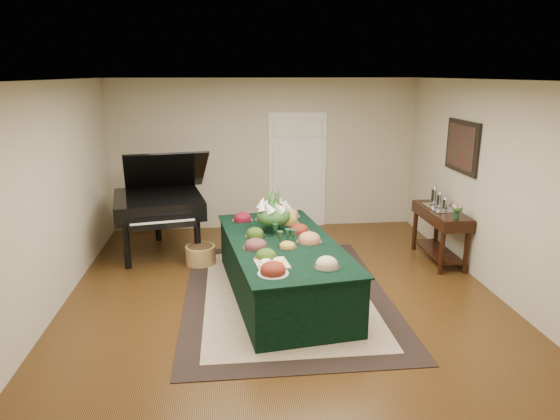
{
  "coord_description": "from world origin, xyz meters",
  "views": [
    {
      "loc": [
        -0.66,
        -5.94,
        2.78
      ],
      "look_at": [
        0.0,
        0.3,
        1.05
      ],
      "focal_mm": 32.0,
      "sensor_mm": 36.0,
      "label": 1
    }
  ],
  "objects": [
    {
      "name": "floral_centerpiece",
      "position": [
        -0.08,
        0.39,
        1.01
      ],
      "size": [
        0.47,
        0.47,
        0.47
      ],
      "color": "#153420",
      "rests_on": "buffet_table"
    },
    {
      "name": "grand_piano",
      "position": [
        -1.75,
        1.74,
        0.82
      ],
      "size": [
        1.61,
        1.8,
        1.65
      ],
      "color": "black",
      "rests_on": "ground"
    },
    {
      "name": "wicker_basket",
      "position": [
        -1.11,
        1.18,
        0.14
      ],
      "size": [
        0.45,
        0.45,
        0.28
      ],
      "primitive_type": "cylinder",
      "color": "#A17741",
      "rests_on": "ground"
    },
    {
      "name": "ground",
      "position": [
        0.0,
        0.0,
        0.0
      ],
      "size": [
        6.0,
        6.0,
        0.0
      ],
      "primitive_type": "plane",
      "color": "black",
      "rests_on": "ground"
    },
    {
      "name": "green_goblets",
      "position": [
        0.01,
        -0.06,
        0.82
      ],
      "size": [
        0.27,
        0.4,
        0.18
      ],
      "color": "#153420",
      "rests_on": "buffet_table"
    },
    {
      "name": "mahogany_sideboard",
      "position": [
        2.5,
        0.94,
        0.62
      ],
      "size": [
        0.45,
        1.24,
        0.81
      ],
      "color": "black",
      "rests_on": "ground"
    },
    {
      "name": "buffet_table",
      "position": [
        -0.0,
        -0.03,
        0.37
      ],
      "size": [
        1.64,
        2.89,
        0.73
      ],
      "color": "black",
      "rests_on": "ground"
    },
    {
      "name": "wall_painting",
      "position": [
        2.72,
        0.94,
        1.75
      ],
      "size": [
        0.05,
        0.95,
        0.75
      ],
      "color": "black",
      "rests_on": "ground"
    },
    {
      "name": "kitchen_doorway",
      "position": [
        0.6,
        2.97,
        1.02
      ],
      "size": [
        1.05,
        0.07,
        2.1
      ],
      "color": "white",
      "rests_on": "ground"
    },
    {
      "name": "area_rug",
      "position": [
        0.04,
        -0.03,
        0.01
      ],
      "size": [
        2.59,
        3.62,
        0.01
      ],
      "color": "black",
      "rests_on": "ground"
    },
    {
      "name": "pink_bouquet",
      "position": [
        2.49,
        0.45,
        0.95
      ],
      "size": [
        0.17,
        0.17,
        0.21
      ],
      "color": "#153420",
      "rests_on": "mahogany_sideboard"
    },
    {
      "name": "food_platters",
      "position": [
        -0.03,
        0.07,
        0.78
      ],
      "size": [
        1.15,
        2.45,
        0.12
      ],
      "color": "#BABBC4",
      "rests_on": "buffet_table"
    },
    {
      "name": "tea_service",
      "position": [
        2.5,
        1.04,
        0.93
      ],
      "size": [
        0.34,
        0.58,
        0.3
      ],
      "color": "#BABBC4",
      "rests_on": "mahogany_sideboard"
    },
    {
      "name": "cutting_board",
      "position": [
        -0.21,
        -0.8,
        0.77
      ],
      "size": [
        0.4,
        0.4,
        0.1
      ],
      "color": "tan",
      "rests_on": "buffet_table"
    }
  ]
}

